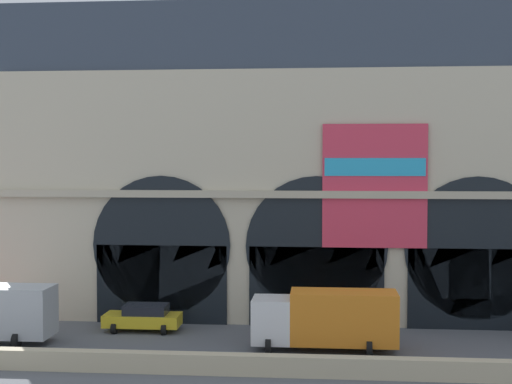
# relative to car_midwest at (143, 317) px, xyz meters

# --- Properties ---
(ground_plane) EXTENTS (200.00, 200.00, 0.00)m
(ground_plane) POSITION_rel_car_midwest_xyz_m (9.98, -2.89, -0.80)
(ground_plane) COLOR #54565B
(quay_parapet_wall) EXTENTS (90.00, 0.70, 0.95)m
(quay_parapet_wall) POSITION_rel_car_midwest_xyz_m (9.98, -7.98, -0.32)
(quay_parapet_wall) COLOR #BCAD8C
(quay_parapet_wall) RESTS_ON ground
(station_building) EXTENTS (39.31, 5.29, 19.61)m
(station_building) POSITION_rel_car_midwest_xyz_m (10.01, 4.55, 8.69)
(station_building) COLOR beige
(station_building) RESTS_ON ground
(car_midwest) EXTENTS (4.40, 2.22, 1.55)m
(car_midwest) POSITION_rel_car_midwest_xyz_m (0.00, 0.00, 0.00)
(car_midwest) COLOR gold
(car_midwest) RESTS_ON ground
(box_truck_center) EXTENTS (7.50, 2.91, 3.12)m
(box_truck_center) POSITION_rel_car_midwest_xyz_m (10.56, -3.38, 0.90)
(box_truck_center) COLOR white
(box_truck_center) RESTS_ON ground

